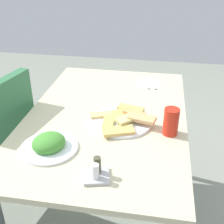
% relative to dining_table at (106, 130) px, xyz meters
% --- Properties ---
extents(ground_plane, '(6.00, 6.00, 0.00)m').
position_rel_dining_table_xyz_m(ground_plane, '(0.00, 0.00, -0.67)').
color(ground_plane, gray).
extents(dining_table, '(1.18, 0.77, 0.75)m').
position_rel_dining_table_xyz_m(dining_table, '(0.00, 0.00, 0.00)').
color(dining_table, beige).
rests_on(dining_table, ground_plane).
extents(pide_platter, '(0.31, 0.32, 0.05)m').
position_rel_dining_table_xyz_m(pide_platter, '(-0.06, -0.09, 0.10)').
color(pide_platter, white).
rests_on(pide_platter, dining_table).
extents(salad_plate_greens, '(0.23, 0.23, 0.07)m').
position_rel_dining_table_xyz_m(salad_plate_greens, '(-0.31, 0.18, 0.11)').
color(salad_plate_greens, white).
rests_on(salad_plate_greens, dining_table).
extents(soda_can, '(0.08, 0.08, 0.12)m').
position_rel_dining_table_xyz_m(soda_can, '(-0.12, -0.31, 0.15)').
color(soda_can, red).
rests_on(soda_can, dining_table).
extents(paper_napkin, '(0.14, 0.14, 0.00)m').
position_rel_dining_table_xyz_m(paper_napkin, '(0.41, -0.18, 0.09)').
color(paper_napkin, white).
rests_on(paper_napkin, dining_table).
extents(fork, '(0.16, 0.06, 0.00)m').
position_rel_dining_table_xyz_m(fork, '(0.41, -0.20, 0.09)').
color(fork, silver).
rests_on(fork, paper_napkin).
extents(spoon, '(0.17, 0.05, 0.00)m').
position_rel_dining_table_xyz_m(spoon, '(0.41, -0.17, 0.09)').
color(spoon, silver).
rests_on(spoon, paper_napkin).
extents(condiment_caddy, '(0.11, 0.11, 0.08)m').
position_rel_dining_table_xyz_m(condiment_caddy, '(-0.45, -0.05, 0.11)').
color(condiment_caddy, '#B2B2B7').
rests_on(condiment_caddy, dining_table).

